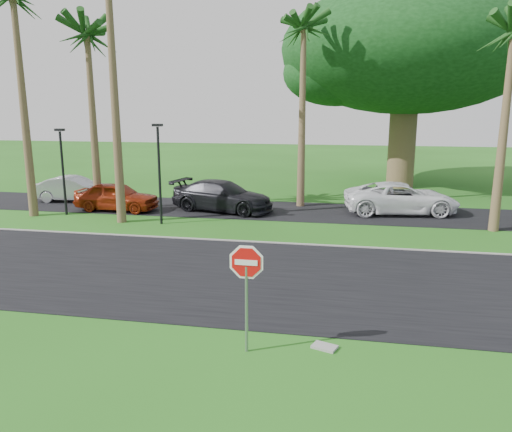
{
  "coord_description": "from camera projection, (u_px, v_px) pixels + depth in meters",
  "views": [
    {
      "loc": [
        2.63,
        -13.11,
        5.4
      ],
      "look_at": [
        -0.42,
        2.96,
        1.8
      ],
      "focal_mm": 35.0,
      "sensor_mm": 36.0,
      "label": 1
    }
  ],
  "objects": [
    {
      "name": "road",
      "position": [
        263.0,
        277.0,
        16.14
      ],
      "size": [
        120.0,
        8.0,
        0.02
      ],
      "primitive_type": "cube",
      "color": "black",
      "rests_on": "ground"
    },
    {
      "name": "palm_center",
      "position": [
        304.0,
        32.0,
        25.69
      ],
      "size": [
        5.0,
        5.0,
        10.5
      ],
      "color": "brown",
      "rests_on": "ground"
    },
    {
      "name": "curb",
      "position": [
        280.0,
        243.0,
        20.02
      ],
      "size": [
        120.0,
        0.12,
        0.06
      ],
      "primitive_type": "cube",
      "color": "gray",
      "rests_on": "ground"
    },
    {
      "name": "stop_sign_near",
      "position": [
        246.0,
        276.0,
        10.87
      ],
      "size": [
        1.05,
        0.07,
        2.62
      ],
      "color": "gray",
      "rests_on": "ground"
    },
    {
      "name": "palm_left_far",
      "position": [
        13.0,
        2.0,
        23.05
      ],
      "size": [
        5.0,
        5.0,
        11.5
      ],
      "color": "brown",
      "rests_on": "ground"
    },
    {
      "name": "streetlight_right",
      "position": [
        159.0,
        168.0,
        22.9
      ],
      "size": [
        0.45,
        0.25,
        4.64
      ],
      "color": "black",
      "rests_on": "ground"
    },
    {
      "name": "canopy_tree",
      "position": [
        408.0,
        50.0,
        32.32
      ],
      "size": [
        16.5,
        16.5,
        13.12
      ],
      "color": "brown",
      "rests_on": "ground"
    },
    {
      "name": "ground",
      "position": [
        251.0,
        300.0,
        14.22
      ],
      "size": [
        120.0,
        120.0,
        0.0
      ],
      "primitive_type": "plane",
      "color": "#205515",
      "rests_on": "ground"
    },
    {
      "name": "utility_slab",
      "position": [
        325.0,
        347.0,
        11.39
      ],
      "size": [
        0.64,
        0.52,
        0.06
      ],
      "primitive_type": "cube",
      "rotation": [
        0.0,
        0.0,
        -0.35
      ],
      "color": "gray",
      "rests_on": "ground"
    },
    {
      "name": "car_dark",
      "position": [
        223.0,
        196.0,
        26.15
      ],
      "size": [
        5.82,
        3.41,
        1.58
      ],
      "primitive_type": "imported",
      "rotation": [
        0.0,
        0.0,
        1.34
      ],
      "color": "black",
      "rests_on": "ground"
    },
    {
      "name": "parking_strip",
      "position": [
        298.0,
        211.0,
        26.21
      ],
      "size": [
        120.0,
        5.0,
        0.02
      ],
      "primitive_type": "cube",
      "color": "black",
      "rests_on": "ground"
    },
    {
      "name": "car_silver",
      "position": [
        74.0,
        189.0,
        28.79
      ],
      "size": [
        4.51,
        1.9,
        1.45
      ],
      "primitive_type": "imported",
      "rotation": [
        0.0,
        0.0,
        1.66
      ],
      "color": "#A0A3A7",
      "rests_on": "ground"
    },
    {
      "name": "car_minivan",
      "position": [
        401.0,
        198.0,
        25.53
      ],
      "size": [
        6.03,
        3.42,
        1.59
      ],
      "primitive_type": "imported",
      "rotation": [
        0.0,
        0.0,
        1.71
      ],
      "color": "white",
      "rests_on": "ground"
    },
    {
      "name": "streetlight_left",
      "position": [
        63.0,
        166.0,
        24.89
      ],
      "size": [
        0.45,
        0.25,
        4.34
      ],
      "color": "black",
      "rests_on": "ground"
    },
    {
      "name": "palm_left_mid",
      "position": [
        87.0,
        39.0,
        24.82
      ],
      "size": [
        5.0,
        5.0,
        10.0
      ],
      "color": "brown",
      "rests_on": "ground"
    },
    {
      "name": "car_red",
      "position": [
        117.0,
        197.0,
        26.28
      ],
      "size": [
        4.42,
        1.89,
        1.49
      ],
      "primitive_type": "imported",
      "rotation": [
        0.0,
        0.0,
        1.54
      ],
      "color": "maroon",
      "rests_on": "ground"
    }
  ]
}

